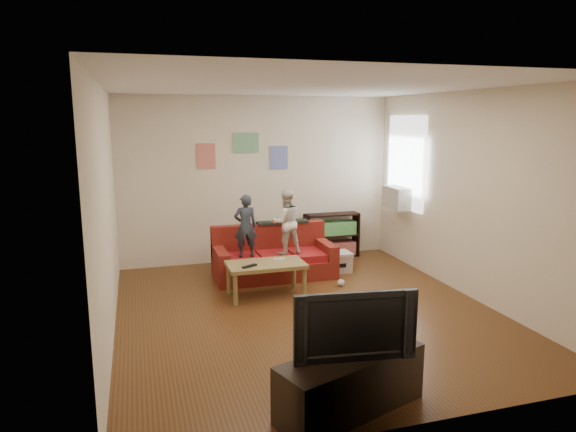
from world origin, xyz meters
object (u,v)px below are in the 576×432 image
object	(u,v)px
tv_stand	(351,383)
sofa	(273,259)
coffee_table	(266,268)
bookshelf	(331,237)
child_a	(245,226)
television	(352,322)
child_b	(286,222)
file_box	(336,262)

from	to	relation	value
tv_stand	sofa	bearing A→B (deg)	65.15
coffee_table	bookshelf	distance (m)	2.26
sofa	child_a	xyz separation A→B (m)	(-0.45, -0.16, 0.56)
television	child_b	bearing A→B (deg)	89.47
bookshelf	child_b	bearing A→B (deg)	-139.36
child_b	television	bearing A→B (deg)	76.68
file_box	coffee_table	bearing A→B (deg)	-149.47
child_a	bookshelf	bearing A→B (deg)	-150.77
sofa	television	distance (m)	3.74
coffee_table	television	world-z (taller)	television
sofa	child_a	bearing A→B (deg)	-160.43
coffee_table	television	size ratio (longest dim) A/B	1.05
sofa	television	size ratio (longest dim) A/B	1.82
child_a	tv_stand	bearing A→B (deg)	91.99
file_box	television	size ratio (longest dim) A/B	0.45
bookshelf	file_box	bearing A→B (deg)	-106.38
child_a	coffee_table	distance (m)	0.82
child_a	tv_stand	xyz separation A→B (m)	(0.11, -3.53, -0.59)
child_a	bookshelf	xyz separation A→B (m)	(1.69, 0.94, -0.49)
child_b	television	xyz separation A→B (m)	(-0.49, -3.53, -0.09)
sofa	coffee_table	xyz separation A→B (m)	(-0.33, -0.85, 0.13)
coffee_table	tv_stand	distance (m)	2.85
coffee_table	tv_stand	size ratio (longest dim) A/B	0.80
file_box	television	distance (m)	3.90
bookshelf	tv_stand	size ratio (longest dim) A/B	0.73
tv_stand	television	distance (m)	0.52
file_box	tv_stand	distance (m)	3.86
sofa	coffee_table	world-z (taller)	sofa
child_a	file_box	xyz separation A→B (m)	(1.44, 0.09, -0.67)
bookshelf	television	size ratio (longest dim) A/B	0.96
child_a	child_b	world-z (taller)	child_b
television	file_box	bearing A→B (deg)	77.18
coffee_table	bookshelf	bearing A→B (deg)	46.02
bookshelf	television	distance (m)	4.76
child_b	coffee_table	xyz separation A→B (m)	(-0.48, -0.69, -0.46)
bookshelf	tv_stand	distance (m)	4.74
sofa	television	world-z (taller)	television
child_b	file_box	world-z (taller)	child_b
coffee_table	sofa	bearing A→B (deg)	68.88
bookshelf	file_box	size ratio (longest dim) A/B	2.11
tv_stand	television	size ratio (longest dim) A/B	1.31
coffee_table	child_b	bearing A→B (deg)	55.30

